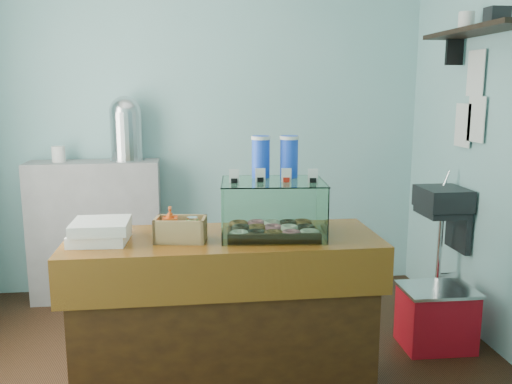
{
  "coord_description": "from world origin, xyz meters",
  "views": [
    {
      "loc": [
        -0.17,
        -2.94,
        1.64
      ],
      "look_at": [
        0.18,
        -0.15,
        1.11
      ],
      "focal_mm": 38.0,
      "sensor_mm": 36.0,
      "label": 1
    }
  ],
  "objects": [
    {
      "name": "ground",
      "position": [
        0.0,
        0.0,
        0.0
      ],
      "size": [
        3.5,
        3.5,
        0.0
      ],
      "primitive_type": "plane",
      "color": "black",
      "rests_on": "ground"
    },
    {
      "name": "room_shell",
      "position": [
        0.03,
        0.01,
        1.71
      ],
      "size": [
        3.54,
        3.04,
        2.82
      ],
      "color": "#83BFBE",
      "rests_on": "ground"
    },
    {
      "name": "counter",
      "position": [
        0.0,
        -0.25,
        0.46
      ],
      "size": [
        1.6,
        0.6,
        0.9
      ],
      "color": "#48270D",
      "rests_on": "ground"
    },
    {
      "name": "back_shelf",
      "position": [
        -0.9,
        1.32,
        0.55
      ],
      "size": [
        1.0,
        0.32,
        1.1
      ],
      "primitive_type": "cube",
      "color": "#949396",
      "rests_on": "ground"
    },
    {
      "name": "display_case",
      "position": [
        0.26,
        -0.23,
        1.06
      ],
      "size": [
        0.56,
        0.43,
        0.51
      ],
      "rotation": [
        0.0,
        0.0,
        -0.09
      ],
      "color": "#341A0F",
      "rests_on": "counter"
    },
    {
      "name": "condiment_crate",
      "position": [
        -0.22,
        -0.31,
        0.96
      ],
      "size": [
        0.27,
        0.19,
        0.17
      ],
      "rotation": [
        0.0,
        0.0,
        -0.15
      ],
      "color": "tan",
      "rests_on": "counter"
    },
    {
      "name": "pastry_boxes",
      "position": [
        -0.61,
        -0.27,
        0.95
      ],
      "size": [
        0.29,
        0.29,
        0.11
      ],
      "rotation": [
        0.0,
        0.0,
        -0.06
      ],
      "color": "white",
      "rests_on": "counter"
    },
    {
      "name": "coffee_urn",
      "position": [
        -0.64,
        1.33,
        1.36
      ],
      "size": [
        0.27,
        0.27,
        0.5
      ],
      "color": "silver",
      "rests_on": "back_shelf"
    },
    {
      "name": "red_cooler",
      "position": [
        1.39,
        0.16,
        0.2
      ],
      "size": [
        0.46,
        0.36,
        0.4
      ],
      "rotation": [
        0.0,
        0.0,
        -0.02
      ],
      "color": "red",
      "rests_on": "ground"
    }
  ]
}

